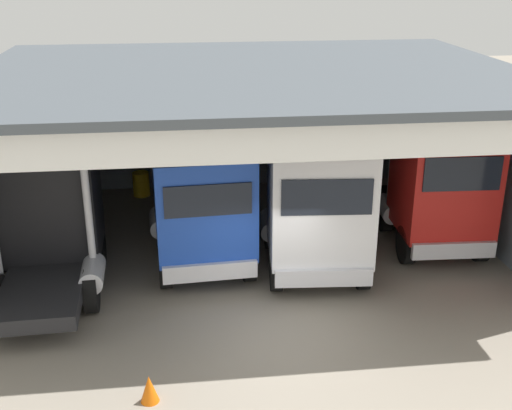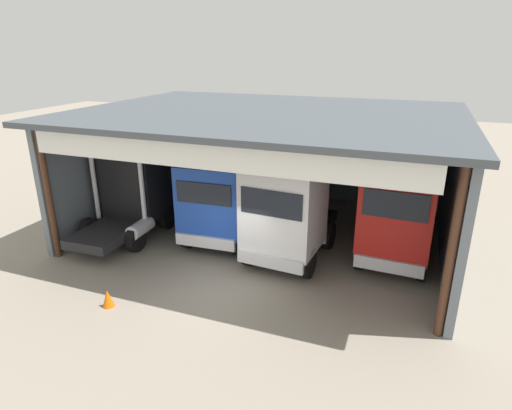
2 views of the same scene
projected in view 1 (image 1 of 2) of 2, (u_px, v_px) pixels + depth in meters
ground_plane at (275, 335)px, 14.31m from camera, size 80.00×80.00×0.00m
workshop_shed at (246, 115)px, 18.56m from camera, size 14.43×11.11×5.14m
truck_black_right_bay at (49, 212)px, 15.97m from camera, size 2.71×5.00×3.77m
truck_blue_yard_outside at (202, 207)px, 16.71m from camera, size 2.80×5.34×3.42m
truck_white_center_left_bay at (317, 207)px, 16.38m from camera, size 2.77×5.33×3.68m
truck_red_center_right_bay at (439, 186)px, 17.74m from camera, size 2.59×4.75×3.76m
oil_drum at (141, 184)px, 22.49m from camera, size 0.58×0.58×0.85m
tool_cart at (189, 184)px, 22.24m from camera, size 0.90×0.60×1.00m
traffic_cone at (149, 389)px, 12.11m from camera, size 0.36×0.36×0.56m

